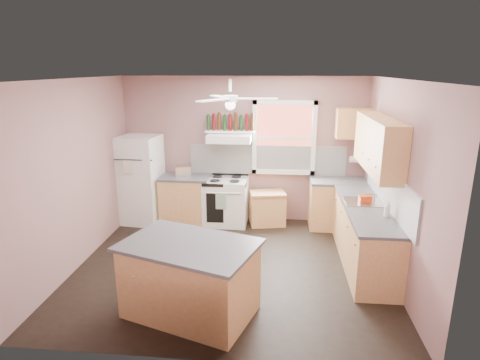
# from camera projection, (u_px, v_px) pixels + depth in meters

# --- Properties ---
(floor) EXTENTS (4.50, 4.50, 0.00)m
(floor) POSITION_uv_depth(u_px,v_px,m) (231.00, 266.00, 5.95)
(floor) COLOR black
(floor) RESTS_ON ground
(ceiling) EXTENTS (4.50, 4.50, 0.00)m
(ceiling) POSITION_uv_depth(u_px,v_px,m) (230.00, 79.00, 5.21)
(ceiling) COLOR white
(ceiling) RESTS_ON ground
(wall_back) EXTENTS (4.50, 0.05, 2.70)m
(wall_back) POSITION_uv_depth(u_px,v_px,m) (243.00, 150.00, 7.52)
(wall_back) COLOR #835D5B
(wall_back) RESTS_ON ground
(wall_right) EXTENTS (0.05, 4.00, 2.70)m
(wall_right) POSITION_uv_depth(u_px,v_px,m) (399.00, 183.00, 5.37)
(wall_right) COLOR #835D5B
(wall_right) RESTS_ON ground
(wall_left) EXTENTS (0.05, 4.00, 2.70)m
(wall_left) POSITION_uv_depth(u_px,v_px,m) (75.00, 175.00, 5.79)
(wall_left) COLOR #835D5B
(wall_left) RESTS_ON ground
(backsplash_back) EXTENTS (2.90, 0.03, 0.55)m
(backsplash_back) POSITION_uv_depth(u_px,v_px,m) (267.00, 160.00, 7.49)
(backsplash_back) COLOR white
(backsplash_back) RESTS_ON wall_back
(backsplash_right) EXTENTS (0.03, 2.60, 0.55)m
(backsplash_right) POSITION_uv_depth(u_px,v_px,m) (389.00, 189.00, 5.71)
(backsplash_right) COLOR white
(backsplash_right) RESTS_ON wall_right
(window_view) EXTENTS (1.00, 0.02, 1.20)m
(window_view) POSITION_uv_depth(u_px,v_px,m) (284.00, 138.00, 7.34)
(window_view) COLOR brown
(window_view) RESTS_ON wall_back
(window_frame) EXTENTS (1.16, 0.07, 1.36)m
(window_frame) POSITION_uv_depth(u_px,v_px,m) (284.00, 138.00, 7.32)
(window_frame) COLOR white
(window_frame) RESTS_ON wall_back
(refrigerator) EXTENTS (0.76, 0.75, 1.64)m
(refrigerator) POSITION_uv_depth(u_px,v_px,m) (141.00, 180.00, 7.48)
(refrigerator) COLOR white
(refrigerator) RESTS_ON floor
(base_cabinet_left) EXTENTS (0.90, 0.60, 0.86)m
(base_cabinet_left) POSITION_uv_depth(u_px,v_px,m) (186.00, 200.00, 7.56)
(base_cabinet_left) COLOR #BB7D4E
(base_cabinet_left) RESTS_ON floor
(counter_left) EXTENTS (0.92, 0.62, 0.04)m
(counter_left) POSITION_uv_depth(u_px,v_px,m) (185.00, 177.00, 7.43)
(counter_left) COLOR #434346
(counter_left) RESTS_ON base_cabinet_left
(toaster) EXTENTS (0.32, 0.24, 0.18)m
(toaster) POSITION_uv_depth(u_px,v_px,m) (183.00, 171.00, 7.43)
(toaster) COLOR silver
(toaster) RESTS_ON counter_left
(stove) EXTENTS (0.81, 0.66, 0.86)m
(stove) POSITION_uv_depth(u_px,v_px,m) (226.00, 201.00, 7.49)
(stove) COLOR white
(stove) RESTS_ON floor
(range_hood) EXTENTS (0.78, 0.50, 0.14)m
(range_hood) POSITION_uv_depth(u_px,v_px,m) (229.00, 138.00, 7.20)
(range_hood) COLOR white
(range_hood) RESTS_ON wall_back
(bottle_shelf) EXTENTS (0.90, 0.26, 0.03)m
(bottle_shelf) POSITION_uv_depth(u_px,v_px,m) (230.00, 131.00, 7.29)
(bottle_shelf) COLOR white
(bottle_shelf) RESTS_ON range_hood
(cart) EXTENTS (0.70, 0.53, 0.63)m
(cart) POSITION_uv_depth(u_px,v_px,m) (267.00, 208.00, 7.46)
(cart) COLOR #BB7D4E
(cart) RESTS_ON floor
(base_cabinet_corner) EXTENTS (1.00, 0.60, 0.86)m
(base_cabinet_corner) POSITION_uv_depth(u_px,v_px,m) (337.00, 205.00, 7.30)
(base_cabinet_corner) COLOR #BB7D4E
(base_cabinet_corner) RESTS_ON floor
(base_cabinet_right) EXTENTS (0.60, 2.20, 0.86)m
(base_cabinet_right) POSITION_uv_depth(u_px,v_px,m) (364.00, 236.00, 5.94)
(base_cabinet_right) COLOR #BB7D4E
(base_cabinet_right) RESTS_ON floor
(counter_corner) EXTENTS (1.02, 0.62, 0.04)m
(counter_corner) POSITION_uv_depth(u_px,v_px,m) (339.00, 181.00, 7.17)
(counter_corner) COLOR #434346
(counter_corner) RESTS_ON base_cabinet_corner
(counter_right) EXTENTS (0.62, 2.22, 0.04)m
(counter_right) POSITION_uv_depth(u_px,v_px,m) (366.00, 208.00, 5.82)
(counter_right) COLOR #434346
(counter_right) RESTS_ON base_cabinet_right
(sink) EXTENTS (0.55, 0.45, 0.03)m
(sink) POSITION_uv_depth(u_px,v_px,m) (363.00, 202.00, 6.00)
(sink) COLOR silver
(sink) RESTS_ON counter_right
(faucet) EXTENTS (0.03, 0.03, 0.14)m
(faucet) POSITION_uv_depth(u_px,v_px,m) (375.00, 198.00, 5.97)
(faucet) COLOR silver
(faucet) RESTS_ON sink
(upper_cabinet_right) EXTENTS (0.33, 1.80, 0.76)m
(upper_cabinet_right) POSITION_uv_depth(u_px,v_px,m) (378.00, 144.00, 5.75)
(upper_cabinet_right) COLOR #BB7D4E
(upper_cabinet_right) RESTS_ON wall_right
(upper_cabinet_corner) EXTENTS (0.60, 0.33, 0.52)m
(upper_cabinet_corner) POSITION_uv_depth(u_px,v_px,m) (354.00, 123.00, 7.00)
(upper_cabinet_corner) COLOR #BB7D4E
(upper_cabinet_corner) RESTS_ON wall_back
(paper_towel) EXTENTS (0.26, 0.12, 0.12)m
(paper_towel) POSITION_uv_depth(u_px,v_px,m) (357.00, 159.00, 7.20)
(paper_towel) COLOR white
(paper_towel) RESTS_ON wall_back
(island) EXTENTS (1.65, 1.32, 0.86)m
(island) POSITION_uv_depth(u_px,v_px,m) (190.00, 280.00, 4.72)
(island) COLOR #BB7D4E
(island) RESTS_ON floor
(island_top) EXTENTS (1.76, 1.43, 0.04)m
(island_top) POSITION_uv_depth(u_px,v_px,m) (189.00, 245.00, 4.60)
(island_top) COLOR #434346
(island_top) RESTS_ON island
(ceiling_fan_hub) EXTENTS (0.20, 0.20, 0.08)m
(ceiling_fan_hub) POSITION_uv_depth(u_px,v_px,m) (230.00, 98.00, 5.28)
(ceiling_fan_hub) COLOR white
(ceiling_fan_hub) RESTS_ON ceiling
(soap_bottle) EXTENTS (0.12, 0.12, 0.23)m
(soap_bottle) POSITION_uv_depth(u_px,v_px,m) (388.00, 209.00, 5.37)
(soap_bottle) COLOR silver
(soap_bottle) RESTS_ON counter_right
(red_caddy) EXTENTS (0.19, 0.14, 0.10)m
(red_caddy) POSITION_uv_depth(u_px,v_px,m) (365.00, 199.00, 5.99)
(red_caddy) COLOR #BC3210
(red_caddy) RESTS_ON counter_right
(wine_bottles) EXTENTS (0.86, 0.06, 0.31)m
(wine_bottles) POSITION_uv_depth(u_px,v_px,m) (230.00, 123.00, 7.25)
(wine_bottles) COLOR #143819
(wine_bottles) RESTS_ON bottle_shelf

